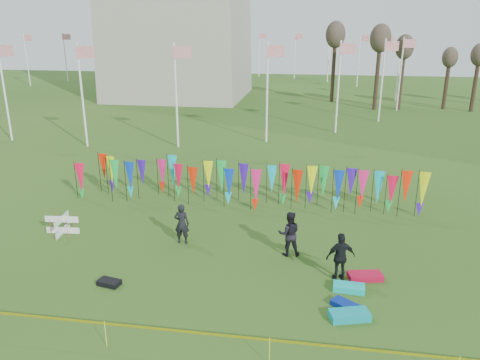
# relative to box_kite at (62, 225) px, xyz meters

# --- Properties ---
(ground) EXTENTS (160.00, 160.00, 0.00)m
(ground) POSITION_rel_box_kite_xyz_m (7.48, -4.33, -0.45)
(ground) COLOR #284B15
(ground) RESTS_ON ground
(flagpole_ring) EXTENTS (57.40, 56.16, 8.00)m
(flagpole_ring) POSITION_rel_box_kite_xyz_m (-6.52, 43.67, 3.55)
(flagpole_ring) COLOR white
(flagpole_ring) RESTS_ON ground
(banner_row) EXTENTS (18.64, 0.64, 2.27)m
(banner_row) POSITION_rel_box_kite_xyz_m (7.76, 5.05, 0.94)
(banner_row) COLOR black
(banner_row) RESTS_ON ground
(caution_tape_near) EXTENTS (26.00, 0.02, 0.90)m
(caution_tape_near) POSITION_rel_box_kite_xyz_m (7.26, -7.29, 0.33)
(caution_tape_near) COLOR #EBED05
(caution_tape_near) RESTS_ON ground
(box_kite) EXTENTS (0.80, 0.80, 0.89)m
(box_kite) POSITION_rel_box_kite_xyz_m (0.00, 0.00, 0.00)
(box_kite) COLOR red
(box_kite) RESTS_ON ground
(person_left) EXTENTS (0.67, 0.50, 1.83)m
(person_left) POSITION_rel_box_kite_xyz_m (5.75, -0.04, 0.47)
(person_left) COLOR black
(person_left) RESTS_ON ground
(person_mid) EXTENTS (1.02, 0.72, 1.94)m
(person_mid) POSITION_rel_box_kite_xyz_m (10.50, -0.45, 0.52)
(person_mid) COLOR black
(person_mid) RESTS_ON ground
(person_right) EXTENTS (1.26, 0.95, 1.91)m
(person_right) POSITION_rel_box_kite_xyz_m (12.53, -2.18, 0.51)
(person_right) COLOR black
(person_right) RESTS_ON ground
(kite_bag_turquoise) EXTENTS (1.17, 0.65, 0.23)m
(kite_bag_turquoise) POSITION_rel_box_kite_xyz_m (12.85, -2.93, -0.33)
(kite_bag_turquoise) COLOR #0DCCC7
(kite_bag_turquoise) RESTS_ON ground
(kite_bag_blue) EXTENTS (1.03, 0.93, 0.19)m
(kite_bag_blue) POSITION_rel_box_kite_xyz_m (12.65, -4.06, -0.35)
(kite_bag_blue) COLOR #092593
(kite_bag_blue) RESTS_ON ground
(kite_bag_red) EXTENTS (1.38, 0.85, 0.24)m
(kite_bag_red) POSITION_rel_box_kite_xyz_m (13.52, -2.00, -0.33)
(kite_bag_red) COLOR red
(kite_bag_red) RESTS_ON ground
(kite_bag_black) EXTENTS (0.91, 0.64, 0.19)m
(kite_bag_black) POSITION_rel_box_kite_xyz_m (4.01, -3.94, -0.35)
(kite_bag_black) COLOR black
(kite_bag_black) RESTS_ON ground
(kite_bag_teal) EXTENTS (1.44, 0.97, 0.25)m
(kite_bag_teal) POSITION_rel_box_kite_xyz_m (12.76, -4.69, -0.32)
(kite_bag_teal) COLOR #0B9EA5
(kite_bag_teal) RESTS_ON ground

